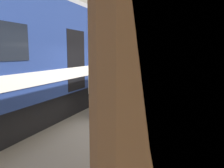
{
  "coord_description": "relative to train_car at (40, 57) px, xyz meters",
  "views": [
    {
      "loc": [
        -2.14,
        6.47,
        2.21
      ],
      "look_at": [
        0.6,
        -0.44,
        1.15
      ],
      "focal_mm": 35.31,
      "sensor_mm": 36.0,
      "label": 1
    }
  ],
  "objects": [
    {
      "name": "suitcase_navy_fabric",
      "position": [
        -2.94,
        -0.24,
        -1.64
      ],
      "size": [
        0.39,
        0.56,
        0.27
      ],
      "primitive_type": "cube",
      "rotation": [
        0.0,
        0.0,
        -0.04
      ],
      "color": "navy",
      "rests_on": "luggage_cart"
    },
    {
      "name": "suitcase_teal_softside",
      "position": [
        -2.94,
        -1.23,
        -1.65
      ],
      "size": [
        0.53,
        0.53,
        0.26
      ],
      "primitive_type": "cube",
      "rotation": [
        0.0,
        0.0,
        0.06
      ],
      "color": "#1E666B",
      "rests_on": "luggage_cart"
    },
    {
      "name": "suitcase_cream_canvas",
      "position": [
        -3.49,
        -0.24,
        -1.68
      ],
      "size": [
        0.49,
        0.49,
        0.2
      ],
      "primitive_type": "cube",
      "rotation": [
        0.0,
        0.0,
        -0.03
      ],
      "color": "beige",
      "rests_on": "luggage_cart"
    },
    {
      "name": "baggage_tug",
      "position": [
        -3.49,
        -9.63,
        -1.43
      ],
      "size": [
        1.34,
        1.84,
        1.3
      ],
      "color": "orange",
      "rests_on": "ground_plane"
    },
    {
      "name": "suitcase_orange_carryall",
      "position": [
        -3.49,
        -0.74,
        -1.65
      ],
      "size": [
        0.51,
        0.54,
        0.25
      ],
      "primitive_type": "cube",
      "rotation": [
        0.0,
        0.0,
        -0.11
      ],
      "color": "#CC6B23",
      "rests_on": "luggage_cart"
    },
    {
      "name": "porter_in_overalls",
      "position": [
        -2.32,
        -0.91,
        -1.14
      ],
      "size": [
        0.67,
        0.43,
        1.7
      ],
      "color": "navy",
      "rests_on": "ground_plane"
    },
    {
      "name": "ground_plane",
      "position": [
        -3.21,
        -0.0,
        -2.06
      ],
      "size": [
        60.0,
        60.0,
        0.0
      ],
      "primitive_type": "plane",
      "color": "gray"
    },
    {
      "name": "train_car",
      "position": [
        0.0,
        0.0,
        0.0
      ],
      "size": [
        3.02,
        18.64,
        4.0
      ],
      "color": "navy",
      "rests_on": "ground_plane"
    },
    {
      "name": "platform_canopy",
      "position": [
        -5.32,
        -0.0,
        1.21
      ],
      "size": [
        3.2,
        19.61,
        3.56
      ],
      "color": "brown",
      "rests_on": "ground_plane"
    },
    {
      "name": "suitcase_black_hardshell",
      "position": [
        -2.94,
        -0.74,
        -1.64
      ],
      "size": [
        0.51,
        0.52,
        0.27
      ],
      "primitive_type": "cube",
      "rotation": [
        0.0,
        0.0,
        -0.08
      ],
      "color": "black",
      "rests_on": "luggage_cart"
    },
    {
      "name": "porter_by_door",
      "position": [
        -2.09,
        -0.2,
        -1.14
      ],
      "size": [
        0.69,
        0.47,
        1.7
      ],
      "color": "#332D28",
      "rests_on": "ground_plane"
    },
    {
      "name": "luggage_cart",
      "position": [
        -3.21,
        -0.74,
        -1.82
      ],
      "size": [
        1.21,
        1.8,
        0.29
      ],
      "color": "brown",
      "rests_on": "ground_plane"
    },
    {
      "name": "suitcase_maroon_trunk",
      "position": [
        -3.49,
        -1.23,
        -1.66
      ],
      "size": [
        0.44,
        0.63,
        0.22
      ],
      "primitive_type": "cube",
      "rotation": [
        0.0,
        0.0,
        -0.08
      ],
      "color": "maroon",
      "rests_on": "luggage_cart"
    }
  ]
}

